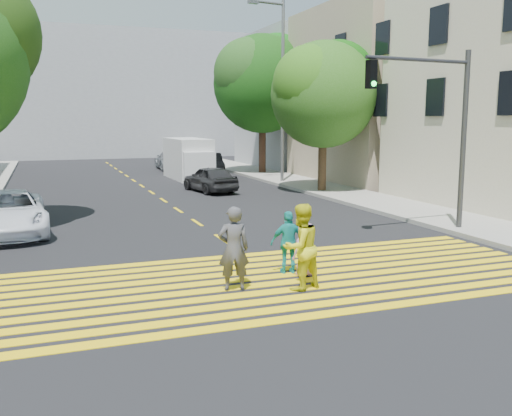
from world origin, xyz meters
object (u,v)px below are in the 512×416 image
silver_car (172,160)px  pedestrian_woman (301,247)px  white_van (189,160)px  traffic_signal (439,116)px  pedestrian_extra (289,242)px  white_sedan (8,213)px  dark_car_parked (209,164)px  dark_car_near (210,179)px  tree_right_near (324,89)px  pedestrian_man (234,249)px  tree_right_far (263,79)px  pedestrian_child (305,249)px

silver_car → pedestrian_woman: bearing=85.8°
white_van → traffic_signal: bearing=-81.8°
pedestrian_woman → pedestrian_extra: size_ratio=1.24×
silver_car → white_sedan: bearing=68.1°
silver_car → dark_car_parked: bearing=106.9°
pedestrian_woman → white_sedan: bearing=-70.4°
pedestrian_extra → dark_car_near: pedestrian_extra is taller
pedestrian_extra → white_van: size_ratio=0.28×
pedestrian_extra → dark_car_near: size_ratio=0.38×
tree_right_near → white_van: bearing=117.9°
silver_car → dark_car_parked: size_ratio=1.12×
pedestrian_man → silver_car: pedestrian_man is taller
tree_right_far → pedestrian_extra: bearing=-109.7°
dark_car_parked → silver_car: bearing=113.7°
silver_car → dark_car_parked: dark_car_parked is taller
pedestrian_extra → silver_car: 29.08m
tree_right_near → pedestrian_woman: size_ratio=4.04×
pedestrian_child → pedestrian_woman: bearing=44.9°
pedestrian_woman → traffic_signal: traffic_signal is taller
pedestrian_child → white_van: size_ratio=0.24×
tree_right_far → pedestrian_woman: tree_right_far is taller
traffic_signal → white_van: bearing=95.0°
pedestrian_extra → dark_car_parked: 24.07m
tree_right_far → silver_car: size_ratio=1.88×
tree_right_far → dark_car_parked: tree_right_far is taller
tree_right_far → pedestrian_extra: tree_right_far is taller
white_van → traffic_signal: 19.72m
silver_car → white_van: bearing=89.4°
pedestrian_woman → tree_right_far: bearing=-125.6°
pedestrian_child → white_van: 22.45m
white_van → pedestrian_woman: bearing=-99.2°
white_sedan → silver_car: size_ratio=1.01×
pedestrian_child → silver_car: 29.37m
tree_right_far → pedestrian_child: 25.73m
tree_right_far → white_van: bearing=-164.7°
dark_car_parked → white_van: 2.44m
dark_car_near → white_sedan: bearing=32.7°
traffic_signal → pedestrian_man: bearing=-160.4°
silver_car → traffic_signal: bearing=98.8°
white_sedan → tree_right_near: bearing=19.8°
silver_car → dark_car_parked: (1.34, -5.28, 0.01)m
tree_right_far → white_sedan: bearing=-132.8°
dark_car_near → traffic_signal: traffic_signal is taller
tree_right_far → dark_car_near: size_ratio=2.38×
pedestrian_man → traffic_signal: (7.85, 3.50, 2.82)m
pedestrian_extra → white_sedan: size_ratio=0.30×
dark_car_parked → white_van: size_ratio=0.84×
white_sedan → pedestrian_woman: bearing=-56.9°
tree_right_near → dark_car_parked: size_ratio=1.70×
pedestrian_child → white_sedan: (-6.75, 7.65, 0.06)m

